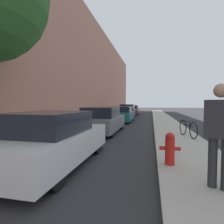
{
  "coord_description": "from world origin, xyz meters",
  "views": [
    {
      "loc": [
        1.74,
        1.87,
        1.6
      ],
      "look_at": [
        -0.56,
        12.29,
        1.1
      ],
      "focal_mm": 28.84,
      "sensor_mm": 36.0,
      "label": 1
    }
  ],
  "objects_px": {
    "pedestrian": "(220,130)",
    "parked_car_white": "(51,140)",
    "parked_car_grey": "(102,120)",
    "parked_car_red": "(133,110)",
    "parked_car_teal": "(122,114)",
    "parked_car_black": "(128,111)",
    "fire_hydrant": "(170,148)",
    "bicycle": "(188,128)"
  },
  "relations": [
    {
      "from": "parked_car_teal",
      "to": "fire_hydrant",
      "type": "xyz_separation_m",
      "value": [
        3.04,
        -11.2,
        -0.12
      ]
    },
    {
      "from": "fire_hydrant",
      "to": "pedestrian",
      "type": "bearing_deg",
      "value": -57.34
    },
    {
      "from": "parked_car_white",
      "to": "parked_car_grey",
      "type": "distance_m",
      "value": 5.37
    },
    {
      "from": "parked_car_white",
      "to": "parked_car_black",
      "type": "distance_m",
      "value": 16.57
    },
    {
      "from": "pedestrian",
      "to": "bicycle",
      "type": "xyz_separation_m",
      "value": [
        0.44,
        5.16,
        -0.66
      ]
    },
    {
      "from": "parked_car_red",
      "to": "bicycle",
      "type": "relative_size",
      "value": 2.74
    },
    {
      "from": "parked_car_red",
      "to": "fire_hydrant",
      "type": "distance_m",
      "value": 21.76
    },
    {
      "from": "parked_car_black",
      "to": "parked_car_red",
      "type": "height_order",
      "value": "parked_car_black"
    },
    {
      "from": "pedestrian",
      "to": "bicycle",
      "type": "distance_m",
      "value": 5.22
    },
    {
      "from": "parked_car_teal",
      "to": "parked_car_black",
      "type": "xyz_separation_m",
      "value": [
        -0.11,
        5.05,
        0.08
      ]
    },
    {
      "from": "parked_car_grey",
      "to": "fire_hydrant",
      "type": "relative_size",
      "value": 5.5
    },
    {
      "from": "parked_car_teal",
      "to": "pedestrian",
      "type": "bearing_deg",
      "value": -73.03
    },
    {
      "from": "parked_car_white",
      "to": "parked_car_black",
      "type": "bearing_deg",
      "value": 90.52
    },
    {
      "from": "parked_car_black",
      "to": "pedestrian",
      "type": "bearing_deg",
      "value": -77.44
    },
    {
      "from": "parked_car_red",
      "to": "pedestrian",
      "type": "relative_size",
      "value": 2.57
    },
    {
      "from": "fire_hydrant",
      "to": "parked_car_black",
      "type": "bearing_deg",
      "value": 100.99
    },
    {
      "from": "parked_car_teal",
      "to": "parked_car_red",
      "type": "relative_size",
      "value": 0.95
    },
    {
      "from": "parked_car_black",
      "to": "parked_car_grey",
      "type": "bearing_deg",
      "value": -89.79
    },
    {
      "from": "parked_car_grey",
      "to": "parked_car_teal",
      "type": "distance_m",
      "value": 6.15
    },
    {
      "from": "parked_car_grey",
      "to": "parked_car_black",
      "type": "xyz_separation_m",
      "value": [
        -0.04,
        11.2,
        0.05
      ]
    },
    {
      "from": "parked_car_grey",
      "to": "pedestrian",
      "type": "distance_m",
      "value": 7.27
    },
    {
      "from": "parked_car_teal",
      "to": "pedestrian",
      "type": "distance_m",
      "value": 12.88
    },
    {
      "from": "parked_car_grey",
      "to": "pedestrian",
      "type": "height_order",
      "value": "pedestrian"
    },
    {
      "from": "parked_car_white",
      "to": "parked_car_red",
      "type": "height_order",
      "value": "parked_car_white"
    },
    {
      "from": "parked_car_teal",
      "to": "bicycle",
      "type": "distance_m",
      "value": 8.3
    },
    {
      "from": "parked_car_black",
      "to": "parked_car_red",
      "type": "bearing_deg",
      "value": 89.8
    },
    {
      "from": "parked_car_red",
      "to": "fire_hydrant",
      "type": "xyz_separation_m",
      "value": [
        3.14,
        -21.53,
        -0.13
      ]
    },
    {
      "from": "parked_car_white",
      "to": "fire_hydrant",
      "type": "height_order",
      "value": "parked_car_white"
    },
    {
      "from": "parked_car_white",
      "to": "pedestrian",
      "type": "height_order",
      "value": "pedestrian"
    },
    {
      "from": "parked_car_teal",
      "to": "pedestrian",
      "type": "height_order",
      "value": "pedestrian"
    },
    {
      "from": "parked_car_white",
      "to": "pedestrian",
      "type": "xyz_separation_m",
      "value": [
        3.72,
        -0.8,
        0.49
      ]
    },
    {
      "from": "parked_car_black",
      "to": "bicycle",
      "type": "height_order",
      "value": "parked_car_black"
    },
    {
      "from": "parked_car_white",
      "to": "bicycle",
      "type": "height_order",
      "value": "parked_car_white"
    },
    {
      "from": "pedestrian",
      "to": "parked_car_white",
      "type": "bearing_deg",
      "value": 16.7
    },
    {
      "from": "parked_car_grey",
      "to": "parked_car_red",
      "type": "distance_m",
      "value": 16.48
    },
    {
      "from": "parked_car_grey",
      "to": "parked_car_black",
      "type": "relative_size",
      "value": 0.99
    },
    {
      "from": "parked_car_grey",
      "to": "fire_hydrant",
      "type": "height_order",
      "value": "parked_car_grey"
    },
    {
      "from": "parked_car_grey",
      "to": "pedestrian",
      "type": "xyz_separation_m",
      "value": [
        3.83,
        -6.16,
        0.48
      ]
    },
    {
      "from": "pedestrian",
      "to": "bicycle",
      "type": "height_order",
      "value": "pedestrian"
    },
    {
      "from": "parked_car_white",
      "to": "parked_car_teal",
      "type": "distance_m",
      "value": 11.52
    },
    {
      "from": "parked_car_white",
      "to": "parked_car_grey",
      "type": "bearing_deg",
      "value": 91.18
    },
    {
      "from": "parked_car_white",
      "to": "parked_car_black",
      "type": "xyz_separation_m",
      "value": [
        -0.15,
        16.57,
        0.06
      ]
    }
  ]
}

